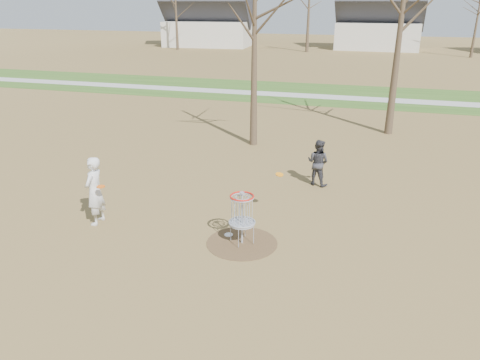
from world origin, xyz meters
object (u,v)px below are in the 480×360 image
Objects in this scene: disc_golf_basket at (242,210)px; player_standing at (95,191)px; disc_grounded at (229,235)px; player_throwing at (318,162)px.

player_standing is at bearing -179.65° from disc_golf_basket.
player_standing reaches higher than disc_grounded.
disc_grounded is 1.04m from disc_golf_basket.
disc_grounded is (3.67, 0.32, -0.93)m from player_standing.
player_throwing is at bearing 128.41° from player_standing.
player_throwing reaches higher than disc_grounded.
player_standing reaches higher than player_throwing.
disc_golf_basket is (-1.24, -4.60, 0.14)m from player_throwing.
player_standing is 1.23× the size of player_throwing.
player_throwing is 1.14× the size of disc_golf_basket.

